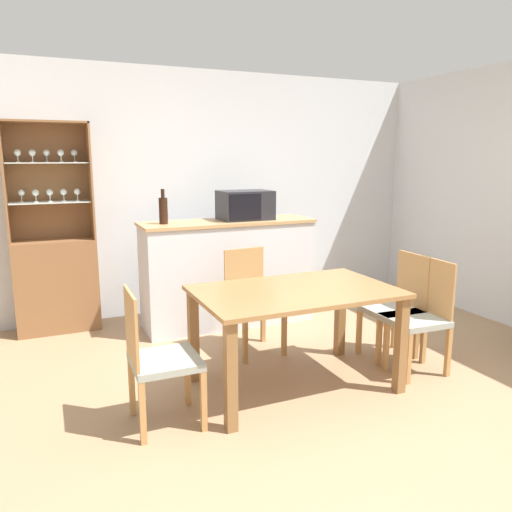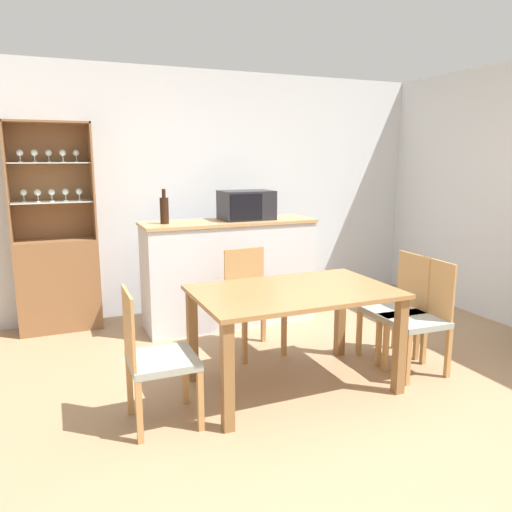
{
  "view_description": "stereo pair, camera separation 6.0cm",
  "coord_description": "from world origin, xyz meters",
  "px_view_note": "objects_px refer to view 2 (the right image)",
  "views": [
    {
      "loc": [
        -1.67,
        -2.58,
        1.65
      ],
      "look_at": [
        -0.0,
        1.19,
        0.83
      ],
      "focal_mm": 35.0,
      "sensor_mm": 36.0,
      "label": 1
    },
    {
      "loc": [
        -1.61,
        -2.61,
        1.65
      ],
      "look_at": [
        -0.0,
        1.19,
        0.83
      ],
      "focal_mm": 35.0,
      "sensor_mm": 36.0,
      "label": 2
    }
  ],
  "objects_px": {
    "dining_chair_side_left_near": "(155,358)",
    "microwave": "(246,205)",
    "dining_chair_side_right_near": "(419,317)",
    "dining_chair_head_far": "(252,302)",
    "dining_table": "(294,305)",
    "wine_bottle": "(164,210)",
    "display_cabinet": "(58,269)",
    "dining_chair_side_right_far": "(397,308)"
  },
  "relations": [
    {
      "from": "dining_table",
      "to": "dining_chair_side_right_far",
      "type": "height_order",
      "value": "dining_chair_side_right_far"
    },
    {
      "from": "dining_chair_side_left_near",
      "to": "microwave",
      "type": "height_order",
      "value": "microwave"
    },
    {
      "from": "dining_table",
      "to": "display_cabinet",
      "type": "bearing_deg",
      "value": 126.81
    },
    {
      "from": "dining_table",
      "to": "dining_chair_side_right_near",
      "type": "xyz_separation_m",
      "value": [
        1.02,
        -0.14,
        -0.18
      ]
    },
    {
      "from": "display_cabinet",
      "to": "dining_chair_head_far",
      "type": "relative_size",
      "value": 2.25
    },
    {
      "from": "display_cabinet",
      "to": "dining_table",
      "type": "bearing_deg",
      "value": -53.19
    },
    {
      "from": "dining_table",
      "to": "wine_bottle",
      "type": "xyz_separation_m",
      "value": [
        -0.56,
        1.53,
        0.55
      ]
    },
    {
      "from": "microwave",
      "to": "dining_chair_side_left_near",
      "type": "bearing_deg",
      "value": -127.39
    },
    {
      "from": "dining_table",
      "to": "dining_chair_side_right_near",
      "type": "bearing_deg",
      "value": -7.55
    },
    {
      "from": "dining_table",
      "to": "microwave",
      "type": "bearing_deg",
      "value": 80.48
    },
    {
      "from": "dining_chair_side_right_near",
      "to": "dining_chair_side_left_near",
      "type": "distance_m",
      "value": 2.04
    },
    {
      "from": "dining_chair_side_right_near",
      "to": "dining_chair_side_left_near",
      "type": "relative_size",
      "value": 1.0
    },
    {
      "from": "microwave",
      "to": "dining_chair_side_right_far",
      "type": "bearing_deg",
      "value": -61.58
    },
    {
      "from": "wine_bottle",
      "to": "dining_chair_side_left_near",
      "type": "bearing_deg",
      "value": -105.44
    },
    {
      "from": "display_cabinet",
      "to": "microwave",
      "type": "height_order",
      "value": "display_cabinet"
    },
    {
      "from": "display_cabinet",
      "to": "dining_chair_side_left_near",
      "type": "xyz_separation_m",
      "value": [
        0.49,
        -2.15,
        -0.16
      ]
    },
    {
      "from": "dining_table",
      "to": "wine_bottle",
      "type": "relative_size",
      "value": 4.36
    },
    {
      "from": "dining_chair_side_right_near",
      "to": "dining_chair_head_far",
      "type": "height_order",
      "value": "same"
    },
    {
      "from": "dining_chair_side_right_near",
      "to": "microwave",
      "type": "relative_size",
      "value": 1.73
    },
    {
      "from": "wine_bottle",
      "to": "display_cabinet",
      "type": "bearing_deg",
      "value": 152.95
    },
    {
      "from": "dining_chair_side_left_near",
      "to": "microwave",
      "type": "relative_size",
      "value": 1.73
    },
    {
      "from": "dining_chair_side_right_near",
      "to": "dining_chair_side_right_far",
      "type": "bearing_deg",
      "value": 2.44
    },
    {
      "from": "display_cabinet",
      "to": "dining_chair_side_left_near",
      "type": "relative_size",
      "value": 2.25
    },
    {
      "from": "dining_table",
      "to": "dining_chair_side_right_near",
      "type": "relative_size",
      "value": 1.6
    },
    {
      "from": "dining_chair_side_left_near",
      "to": "microwave",
      "type": "distance_m",
      "value": 2.24
    },
    {
      "from": "dining_chair_head_far",
      "to": "wine_bottle",
      "type": "height_order",
      "value": "wine_bottle"
    },
    {
      "from": "dining_chair_side_right_near",
      "to": "dining_chair_head_far",
      "type": "bearing_deg",
      "value": 51.13
    },
    {
      "from": "dining_chair_side_right_near",
      "to": "dining_chair_head_far",
      "type": "xyz_separation_m",
      "value": [
        -1.02,
        0.9,
        0.0
      ]
    },
    {
      "from": "dining_chair_side_right_far",
      "to": "dining_chair_head_far",
      "type": "height_order",
      "value": "same"
    },
    {
      "from": "dining_chair_side_right_far",
      "to": "microwave",
      "type": "height_order",
      "value": "microwave"
    },
    {
      "from": "dining_table",
      "to": "dining_chair_head_far",
      "type": "distance_m",
      "value": 0.79
    },
    {
      "from": "dining_chair_side_right_near",
      "to": "dining_chair_side_right_far",
      "type": "xyz_separation_m",
      "value": [
        0.0,
        0.27,
        0.0
      ]
    },
    {
      "from": "display_cabinet",
      "to": "dining_chair_side_right_near",
      "type": "bearing_deg",
      "value": -40.37
    },
    {
      "from": "microwave",
      "to": "display_cabinet",
      "type": "bearing_deg",
      "value": 165.03
    },
    {
      "from": "dining_chair_side_right_far",
      "to": "wine_bottle",
      "type": "distance_m",
      "value": 2.24
    },
    {
      "from": "dining_table",
      "to": "microwave",
      "type": "relative_size",
      "value": 2.77
    },
    {
      "from": "dining_chair_head_far",
      "to": "wine_bottle",
      "type": "bearing_deg",
      "value": -58.27
    },
    {
      "from": "display_cabinet",
      "to": "microwave",
      "type": "distance_m",
      "value": 1.92
    },
    {
      "from": "display_cabinet",
      "to": "dining_chair_side_right_near",
      "type": "relative_size",
      "value": 2.25
    },
    {
      "from": "display_cabinet",
      "to": "microwave",
      "type": "xyz_separation_m",
      "value": [
        1.77,
        -0.47,
        0.59
      ]
    },
    {
      "from": "display_cabinet",
      "to": "dining_chair_side_right_far",
      "type": "distance_m",
      "value": 3.16
    },
    {
      "from": "display_cabinet",
      "to": "dining_table",
      "type": "relative_size",
      "value": 1.4
    }
  ]
}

